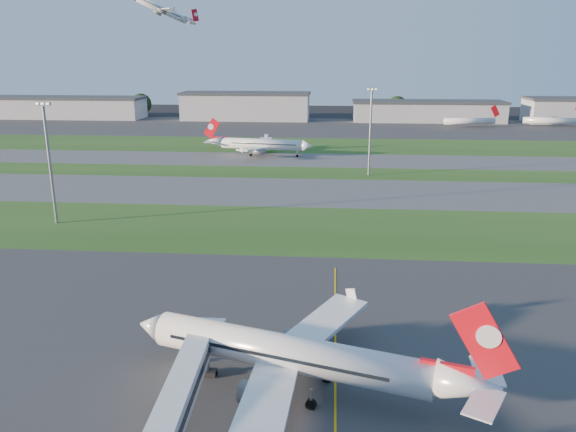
# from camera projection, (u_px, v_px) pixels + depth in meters

# --- Properties ---
(ground) EXTENTS (700.00, 700.00, 0.00)m
(ground) POSITION_uv_depth(u_px,v_px,m) (293.00, 358.00, 67.03)
(ground) COLOR black
(ground) RESTS_ON ground
(apron_near) EXTENTS (300.00, 70.00, 0.01)m
(apron_near) POSITION_uv_depth(u_px,v_px,m) (293.00, 358.00, 67.02)
(apron_near) COLOR #333335
(apron_near) RESTS_ON ground
(grass_strip_a) EXTENTS (300.00, 34.00, 0.01)m
(grass_strip_a) POSITION_uv_depth(u_px,v_px,m) (311.00, 229.00, 116.84)
(grass_strip_a) COLOR #244C19
(grass_strip_a) RESTS_ON ground
(taxiway_a) EXTENTS (300.00, 32.00, 0.01)m
(taxiway_a) POSITION_uv_depth(u_px,v_px,m) (316.00, 192.00, 148.45)
(taxiway_a) COLOR #515154
(taxiway_a) RESTS_ON ground
(grass_strip_b) EXTENTS (300.00, 18.00, 0.01)m
(grass_strip_b) POSITION_uv_depth(u_px,v_px,m) (319.00, 173.00, 172.40)
(grass_strip_b) COLOR #244C19
(grass_strip_b) RESTS_ON ground
(taxiway_b) EXTENTS (300.00, 26.00, 0.01)m
(taxiway_b) POSITION_uv_depth(u_px,v_px,m) (321.00, 160.00, 193.48)
(taxiway_b) COLOR #515154
(taxiway_b) RESTS_ON ground
(grass_strip_c) EXTENTS (300.00, 40.00, 0.01)m
(grass_strip_c) POSITION_uv_depth(u_px,v_px,m) (323.00, 145.00, 225.09)
(grass_strip_c) COLOR #244C19
(grass_strip_c) RESTS_ON ground
(apron_far) EXTENTS (400.00, 80.00, 0.01)m
(apron_far) POSITION_uv_depth(u_px,v_px,m) (325.00, 127.00, 282.57)
(apron_far) COLOR #333335
(apron_far) RESTS_ON ground
(yellow_line) EXTENTS (0.25, 60.00, 0.02)m
(yellow_line) POSITION_uv_depth(u_px,v_px,m) (335.00, 360.00, 66.64)
(yellow_line) COLOR gold
(yellow_line) RESTS_ON ground
(jet_bridge) EXTENTS (4.20, 26.90, 6.20)m
(jet_bridge) POSITION_uv_depth(u_px,v_px,m) (176.00, 401.00, 52.09)
(jet_bridge) COLOR silver
(jet_bridge) RESTS_ON ground
(airliner_parked) EXTENTS (37.22, 31.31, 11.93)m
(airliner_parked) POSITION_uv_depth(u_px,v_px,m) (291.00, 354.00, 59.76)
(airliner_parked) COLOR white
(airliner_parked) RESTS_ON ground
(airliner_taxiing) EXTENTS (37.00, 31.17, 11.59)m
(airliner_taxiing) POSITION_uv_depth(u_px,v_px,m) (261.00, 144.00, 201.25)
(airliner_taxiing) COLOR white
(airliner_taxiing) RESTS_ON ground
(airliner_departing) EXTENTS (28.01, 24.11, 9.81)m
(airliner_departing) POSITION_uv_depth(u_px,v_px,m) (162.00, 10.00, 271.12)
(airliner_departing) COLOR white
(mini_jet_near) EXTENTS (28.42, 7.92, 9.48)m
(mini_jet_near) POSITION_uv_depth(u_px,v_px,m) (470.00, 121.00, 279.81)
(mini_jet_near) COLOR white
(mini_jet_near) RESTS_ON ground
(mini_jet_far) EXTENTS (28.55, 6.85, 9.48)m
(mini_jet_far) POSITION_uv_depth(u_px,v_px,m) (551.00, 121.00, 281.56)
(mini_jet_far) COLOR white
(mini_jet_far) RESTS_ON ground
(light_mast_west) EXTENTS (3.20, 0.70, 25.80)m
(light_mast_west) POSITION_uv_depth(u_px,v_px,m) (49.00, 155.00, 117.03)
(light_mast_west) COLOR gray
(light_mast_west) RESTS_ON ground
(light_mast_centre) EXTENTS (3.20, 0.70, 25.80)m
(light_mast_centre) POSITION_uv_depth(u_px,v_px,m) (370.00, 126.00, 165.23)
(light_mast_centre) COLOR gray
(light_mast_centre) RESTS_ON ground
(hangar_far_west) EXTENTS (91.80, 23.00, 12.20)m
(hangar_far_west) POSITION_uv_depth(u_px,v_px,m) (64.00, 107.00, 321.29)
(hangar_far_west) COLOR #A5A7AD
(hangar_far_west) RESTS_ON ground
(hangar_west) EXTENTS (71.40, 23.00, 15.20)m
(hangar_west) POSITION_uv_depth(u_px,v_px,m) (246.00, 106.00, 312.70)
(hangar_west) COLOR #A5A7AD
(hangar_west) RESTS_ON ground
(hangar_east) EXTENTS (81.60, 23.00, 11.20)m
(hangar_east) POSITION_uv_depth(u_px,v_px,m) (428.00, 111.00, 305.47)
(hangar_east) COLOR #A5A7AD
(hangar_east) RESTS_ON ground
(tree_far_west) EXTENTS (11.00, 11.00, 12.00)m
(tree_far_west) POSITION_uv_depth(u_px,v_px,m) (10.00, 104.00, 336.76)
(tree_far_west) COLOR black
(tree_far_west) RESTS_ON ground
(tree_west) EXTENTS (12.10, 12.10, 13.20)m
(tree_west) POSITION_uv_depth(u_px,v_px,m) (141.00, 104.00, 332.27)
(tree_west) COLOR black
(tree_west) RESTS_ON ground
(tree_mid_west) EXTENTS (9.90, 9.90, 10.80)m
(tree_mid_west) POSITION_uv_depth(u_px,v_px,m) (292.00, 108.00, 321.79)
(tree_mid_west) COLOR black
(tree_mid_west) RESTS_ON ground
(tree_mid_east) EXTENTS (11.55, 11.55, 12.60)m
(tree_mid_east) POSITION_uv_depth(u_px,v_px,m) (397.00, 106.00, 319.73)
(tree_mid_east) COLOR black
(tree_mid_east) RESTS_ON ground
(tree_east) EXTENTS (10.45, 10.45, 11.40)m
(tree_east) POSITION_uv_depth(u_px,v_px,m) (534.00, 109.00, 312.16)
(tree_east) COLOR black
(tree_east) RESTS_ON ground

